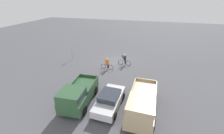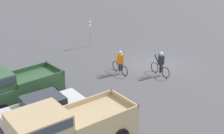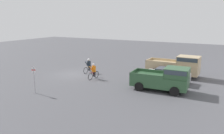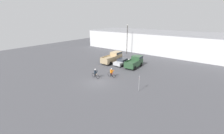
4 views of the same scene
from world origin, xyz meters
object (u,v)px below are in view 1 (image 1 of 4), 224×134
object	(u,v)px
sedan_0	(110,100)
cyclist_0	(107,64)
pickup_truck_1	(78,94)
pickup_truck_0	(142,104)
fire_lane_sign	(72,51)
cyclist_1	(125,60)

from	to	relation	value
sedan_0	cyclist_0	xyz separation A→B (m)	(2.36, -7.03, 0.09)
sedan_0	pickup_truck_1	xyz separation A→B (m)	(2.78, 0.49, 0.39)
pickup_truck_0	cyclist_0	distance (m)	9.03
pickup_truck_1	cyclist_0	bearing A→B (deg)	-93.19
sedan_0	pickup_truck_1	world-z (taller)	pickup_truck_1
pickup_truck_1	fire_lane_sign	distance (m)	11.00
pickup_truck_1	fire_lane_sign	size ratio (longest dim) A/B	2.11
pickup_truck_0	sedan_0	distance (m)	2.85
cyclist_0	cyclist_1	bearing A→B (deg)	-135.38
cyclist_1	fire_lane_sign	world-z (taller)	fire_lane_sign
pickup_truck_1	pickup_truck_0	bearing A→B (deg)	-178.81
cyclist_0	cyclist_1	distance (m)	2.76
cyclist_0	sedan_0	bearing A→B (deg)	108.56
pickup_truck_1	cyclist_0	xyz separation A→B (m)	(-0.42, -7.52, -0.29)
pickup_truck_0	cyclist_0	world-z (taller)	pickup_truck_0
cyclist_0	pickup_truck_0	bearing A→B (deg)	124.82
sedan_0	cyclist_1	xyz separation A→B (m)	(0.40, -8.97, 0.12)
cyclist_1	pickup_truck_1	bearing A→B (deg)	75.86
cyclist_0	pickup_truck_1	bearing A→B (deg)	86.81
cyclist_0	cyclist_1	world-z (taller)	cyclist_1
sedan_0	fire_lane_sign	size ratio (longest dim) A/B	1.86
sedan_0	fire_lane_sign	world-z (taller)	fire_lane_sign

